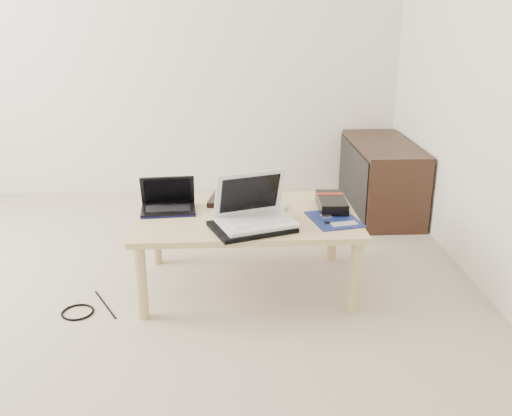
{
  "coord_description": "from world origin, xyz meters",
  "views": [
    {
      "loc": [
        0.7,
        -2.32,
        1.39
      ],
      "look_at": [
        0.84,
        0.36,
        0.43
      ],
      "focal_mm": 40.0,
      "sensor_mm": 36.0,
      "label": 1
    }
  ],
  "objects": [
    {
      "name": "floor_cable_trail",
      "position": [
        0.09,
        0.19,
        0.0
      ],
      "size": [
        0.16,
        0.28,
        0.01
      ],
      "primitive_type": "cylinder",
      "rotation": [
        1.57,
        0.0,
        0.5
      ],
      "color": "black",
      "rests_on": "ground"
    },
    {
      "name": "remote",
      "position": [
        0.96,
        0.36,
        0.41
      ],
      "size": [
        0.11,
        0.2,
        0.02
      ],
      "color": "silver",
      "rests_on": "coffee_table"
    },
    {
      "name": "coffee_table",
      "position": [
        0.79,
        0.36,
        0.35
      ],
      "size": [
        1.1,
        0.7,
        0.4
      ],
      "color": "#D9BF83",
      "rests_on": "ground"
    },
    {
      "name": "white_laptop",
      "position": [
        0.82,
        0.2,
        0.47
      ],
      "size": [
        0.4,
        0.34,
        0.24
      ],
      "color": "white",
      "rests_on": "neoprene_sleeve"
    },
    {
      "name": "neoprene_sleeve",
      "position": [
        0.81,
        0.16,
        0.41
      ],
      "size": [
        0.43,
        0.37,
        0.02
      ],
      "primitive_type": "cube",
      "rotation": [
        0.0,
        0.0,
        0.35
      ],
      "color": "black",
      "rests_on": "coffee_table"
    },
    {
      "name": "motherboard",
      "position": [
        1.22,
        0.26,
        0.4
      ],
      "size": [
        0.27,
        0.31,
        0.01
      ],
      "color": "navy",
      "rests_on": "coffee_table"
    },
    {
      "name": "gpu_box",
      "position": [
        1.23,
        0.42,
        0.43
      ],
      "size": [
        0.15,
        0.28,
        0.06
      ],
      "color": "black",
      "rests_on": "coffee_table"
    },
    {
      "name": "media_cabinet",
      "position": [
        1.77,
        1.45,
        0.25
      ],
      "size": [
        0.41,
        0.9,
        0.5
      ],
      "color": "#3A2417",
      "rests_on": "ground"
    },
    {
      "name": "netbook",
      "position": [
        0.4,
        0.44,
        0.44
      ],
      "size": [
        0.29,
        0.22,
        0.18
      ],
      "color": "black",
      "rests_on": "coffee_table"
    },
    {
      "name": "cable_coil",
      "position": [
        0.67,
        0.31,
        0.41
      ],
      "size": [
        0.12,
        0.12,
        0.01
      ],
      "primitive_type": "torus",
      "rotation": [
        0.0,
        0.0,
        0.33
      ],
      "color": "black",
      "rests_on": "coffee_table"
    },
    {
      "name": "floor_cable_coil",
      "position": [
        -0.03,
        0.12,
        0.01
      ],
      "size": [
        0.16,
        0.16,
        0.01
      ],
      "primitive_type": "torus",
      "rotation": [
        0.0,
        0.0,
        0.06
      ],
      "color": "black",
      "rests_on": "ground"
    },
    {
      "name": "ground",
      "position": [
        0.0,
        0.0,
        0.0
      ],
      "size": [
        4.0,
        4.0,
        0.0
      ],
      "primitive_type": "plane",
      "color": "beige",
      "rests_on": "ground"
    },
    {
      "name": "tablet",
      "position": [
        0.81,
        0.32,
        0.41
      ],
      "size": [
        0.29,
        0.24,
        0.01
      ],
      "color": "black",
      "rests_on": "coffee_table"
    },
    {
      "name": "book",
      "position": [
        0.75,
        0.55,
        0.41
      ],
      "size": [
        0.32,
        0.28,
        0.03
      ],
      "color": "black",
      "rests_on": "coffee_table"
    }
  ]
}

